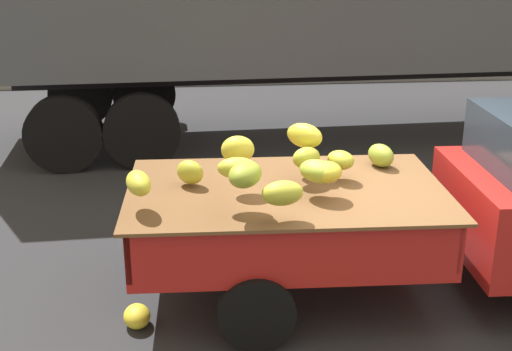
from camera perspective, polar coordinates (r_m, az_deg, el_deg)
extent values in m
plane|color=#28282B|center=(6.74, 10.16, -9.35)|extent=(220.00, 220.00, 0.00)
cube|color=gray|center=(15.56, 1.03, 8.15)|extent=(80.00, 0.80, 0.16)
cube|color=#B21E19|center=(6.28, 2.46, -5.37)|extent=(2.73, 1.71, 0.08)
cube|color=#B21E19|center=(6.91, 1.78, -0.60)|extent=(2.69, 0.12, 0.44)
cube|color=#B21E19|center=(5.45, 3.41, -6.46)|extent=(2.69, 0.12, 0.44)
cube|color=#B21E19|center=(6.45, 14.26, -2.78)|extent=(0.09, 1.64, 0.44)
cube|color=#B21E19|center=(6.17, -9.81, -3.47)|extent=(0.09, 1.64, 0.44)
cube|color=#B21914|center=(6.95, 1.75, -0.82)|extent=(2.58, 0.08, 0.07)
cube|color=brown|center=(6.09, 2.53, -1.19)|extent=(2.86, 1.83, 0.03)
ellipsoid|color=gold|center=(5.80, 5.87, 0.30)|extent=(0.34, 0.36, 0.17)
ellipsoid|color=olive|center=(5.36, -0.90, 0.09)|extent=(0.37, 0.44, 0.20)
ellipsoid|color=gold|center=(6.11, -5.50, 0.28)|extent=(0.32, 0.32, 0.21)
ellipsoid|color=gold|center=(5.58, -9.73, -0.62)|extent=(0.28, 0.42, 0.18)
ellipsoid|color=gold|center=(6.28, 4.04, 3.33)|extent=(0.41, 0.42, 0.22)
ellipsoid|color=gold|center=(5.52, -1.57, 0.63)|extent=(0.34, 0.23, 0.17)
ellipsoid|color=#91A530|center=(6.70, 10.32, 1.66)|extent=(0.30, 0.37, 0.22)
ellipsoid|color=#A3A72A|center=(6.13, 4.20, 1.49)|extent=(0.34, 0.32, 0.19)
ellipsoid|color=#A9A92A|center=(6.25, 7.03, 1.29)|extent=(0.32, 0.35, 0.17)
ellipsoid|color=gold|center=(5.90, -1.53, 2.17)|extent=(0.29, 0.24, 0.24)
ellipsoid|color=gold|center=(5.33, 2.21, -1.47)|extent=(0.38, 0.29, 0.19)
ellipsoid|color=#9CAC32|center=(5.81, 5.12, 0.37)|extent=(0.41, 0.43, 0.19)
cylinder|color=black|center=(7.08, -0.84, -4.62)|extent=(0.65, 0.22, 0.64)
cylinder|color=black|center=(5.68, 0.05, -11.25)|extent=(0.65, 0.22, 0.64)
cube|color=black|center=(11.38, 9.13, 8.75)|extent=(11.05, 0.88, 0.30)
cylinder|color=black|center=(12.19, -9.25, 6.79)|extent=(1.09, 0.35, 1.08)
cylinder|color=black|center=(9.87, -9.44, 3.66)|extent=(1.09, 0.35, 1.08)
cylinder|color=black|center=(12.27, -14.33, 6.51)|extent=(1.09, 0.35, 1.08)
cylinder|color=black|center=(9.96, -15.67, 3.33)|extent=(1.09, 0.35, 1.08)
ellipsoid|color=gold|center=(6.14, -9.85, -11.43)|extent=(0.27, 0.33, 0.19)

